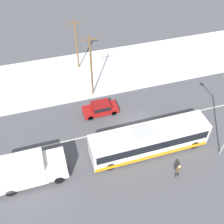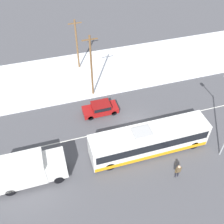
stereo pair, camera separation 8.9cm
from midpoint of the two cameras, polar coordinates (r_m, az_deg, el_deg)
ground_plane at (r=30.03m, az=5.10°, el=-2.90°), size 120.00×120.00×0.00m
snow_lot at (r=38.14m, az=-1.01°, el=9.21°), size 80.00×10.77×0.12m
lane_marking_center at (r=30.03m, az=5.10°, el=-2.90°), size 60.00×0.12×0.00m
city_bus at (r=26.70m, az=8.02°, el=-6.08°), size 12.10×2.57×3.19m
box_truck at (r=25.36m, az=-18.16°, el=-11.94°), size 6.75×2.30×3.10m
sedan_car at (r=30.83m, az=-2.61°, el=0.86°), size 4.13×1.80×1.43m
pedestrian_at_stop at (r=25.69m, az=14.17°, el=-12.11°), size 0.63×0.28×1.74m
utility_pole_roadside at (r=31.40m, az=-4.63°, el=9.93°), size 1.80×0.24×8.25m
utility_pole_snowlot at (r=36.91m, az=-7.79°, el=14.42°), size 1.80×0.24×7.29m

